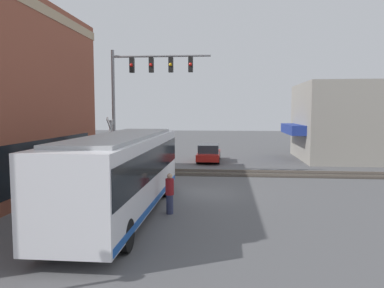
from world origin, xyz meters
name	(u,v)px	position (x,y,z in m)	size (l,w,h in m)	color
ground_plane	(201,192)	(0.00, 0.00, 0.00)	(120.00, 120.00, 0.00)	#565659
shop_building	(347,122)	(14.16, -11.48, 3.24)	(8.85, 9.23, 6.50)	gray
city_bus	(123,171)	(-4.50, 2.80, 1.79)	(11.23, 2.59, 3.24)	silver
traffic_signal_gantry	(142,83)	(4.17, 4.00, 5.88)	(0.42, 6.18, 7.92)	gray
crossing_signal	(111,141)	(3.65, 5.89, 2.30)	(1.41, 1.18, 3.81)	gray
rail_track_near	(208,173)	(6.00, 0.00, 0.03)	(2.60, 60.00, 0.15)	#332D28
parked_car_red	(209,153)	(11.67, 0.20, 0.68)	(4.66, 1.82, 1.45)	#B21E19
pedestrian_near_bus	(170,193)	(-4.09, 1.00, 0.84)	(0.34, 0.34, 1.65)	#2D3351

